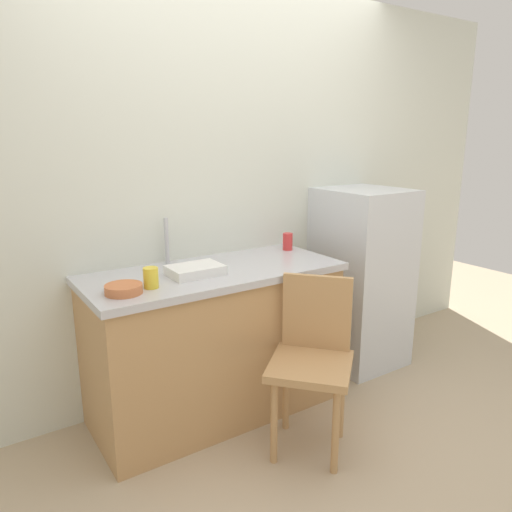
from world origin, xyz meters
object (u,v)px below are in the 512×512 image
Objects in this scene: chair at (312,356)px; dish_tray at (195,270)px; cup_red at (288,242)px; terracotta_bowl at (124,289)px; refrigerator at (361,278)px; cup_yellow at (151,278)px.

dish_tray is (-0.40, 0.51, 0.40)m from chair.
cup_red reaches higher than dish_tray.
chair is 1.00m from terracotta_bowl.
cup_red is at bearing 13.35° from terracotta_bowl.
refrigerator is 1.63m from cup_yellow.
refrigerator reaches higher than chair.
dish_tray is 2.76× the size of cup_yellow.
refrigerator is at bearing 5.27° from cup_yellow.
cup_red is at bearing 111.02° from chair.
terracotta_bowl is (-0.82, 0.41, 0.39)m from chair.
refrigerator reaches higher than terracotta_bowl.
cup_yellow is (-1.04, -0.27, -0.00)m from cup_red.
chair is at bearing -148.11° from refrigerator.
dish_tray is at bearing 16.95° from cup_yellow.
cup_red is at bearing 167.65° from refrigerator.
cup_red reaches higher than cup_yellow.
cup_red is at bearing 14.53° from cup_yellow.
dish_tray is 1.59× the size of terracotta_bowl.
dish_tray reaches higher than terracotta_bowl.
refrigerator is 4.43× the size of dish_tray.
chair is at bearing -52.19° from dish_tray.
cup_yellow reaches higher than chair.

